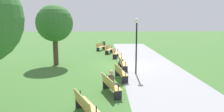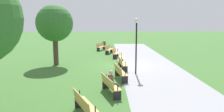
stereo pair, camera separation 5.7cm
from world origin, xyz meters
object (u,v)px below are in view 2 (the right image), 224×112
(bench_0, at_px, (101,46))
(trash_bin, at_px, (104,45))
(bench_2, at_px, (115,53))
(bench_4, at_px, (122,63))
(bench_3, at_px, (120,57))
(bench_6, at_px, (110,84))
(tree_1, at_px, (55,24))
(lamp_post, at_px, (136,35))
(person_seated, at_px, (113,81))
(bench_7, at_px, (84,105))
(bench_1, at_px, (109,49))
(bench_5, at_px, (120,72))

(bench_0, distance_m, trash_bin, 2.00)
(bench_2, distance_m, bench_4, 5.56)
(bench_3, xyz_separation_m, bench_6, (8.26, -0.98, 0.00))
(tree_1, relative_size, lamp_post, 1.30)
(person_seated, bearing_deg, bench_7, -39.62)
(bench_2, relative_size, lamp_post, 0.54)
(bench_0, distance_m, bench_4, 11.05)
(lamp_post, bearing_deg, bench_1, -169.36)
(bench_3, bearing_deg, bench_1, -166.49)
(bench_1, bearing_deg, bench_7, 13.59)
(bench_3, xyz_separation_m, bench_4, (2.79, 0.00, 0.00))
(bench_7, bearing_deg, bench_2, 149.51)
(bench_0, relative_size, bench_7, 1.00)
(bench_2, height_order, bench_6, same)
(bench_1, height_order, bench_3, same)
(bench_2, height_order, lamp_post, lamp_post)
(bench_1, height_order, tree_1, tree_1)
(bench_4, distance_m, bench_7, 8.32)
(bench_7, bearing_deg, tree_1, 175.15)
(tree_1, height_order, lamp_post, tree_1)
(tree_1, xyz_separation_m, lamp_post, (3.25, 6.18, -0.74))
(bench_3, bearing_deg, lamp_post, 14.73)
(bench_6, relative_size, trash_bin, 2.16)
(bench_1, xyz_separation_m, bench_3, (5.48, 0.98, 0.00))
(bench_1, height_order, bench_5, same)
(bench_6, height_order, person_seated, person_seated)
(bench_7, height_order, lamp_post, lamp_post)
(bench_7, distance_m, trash_bin, 20.94)
(bench_3, xyz_separation_m, bench_5, (5.55, -0.33, 0.00))
(bench_5, xyz_separation_m, trash_bin, (-15.62, -1.26, -0.01))
(bench_2, bearing_deg, bench_5, 10.18)
(bench_1, distance_m, bench_6, 13.74)
(bench_7, distance_m, lamp_post, 7.58)
(bench_4, relative_size, lamp_post, 0.53)
(bench_3, xyz_separation_m, lamp_post, (4.16, 0.83, 2.16))
(bench_6, distance_m, tree_1, 9.03)
(bench_1, relative_size, trash_bin, 2.16)
(bench_0, height_order, bench_2, same)
(lamp_post, bearing_deg, bench_5, -39.84)
(bench_5, height_order, bench_7, same)
(bench_3, bearing_deg, person_seated, -2.41)
(bench_0, height_order, bench_7, same)
(bench_1, distance_m, person_seated, 13.71)
(person_seated, relative_size, lamp_post, 0.32)
(bench_4, distance_m, lamp_post, 2.70)
(bench_2, distance_m, trash_bin, 7.40)
(bench_4, bearing_deg, bench_2, 179.98)
(bench_4, height_order, lamp_post, lamp_post)
(bench_3, distance_m, trash_bin, 10.19)
(bench_0, distance_m, bench_6, 16.38)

